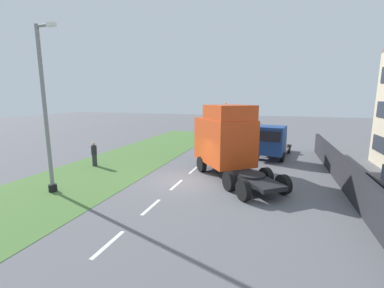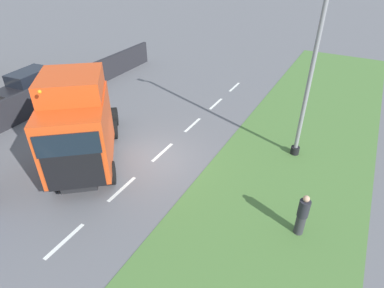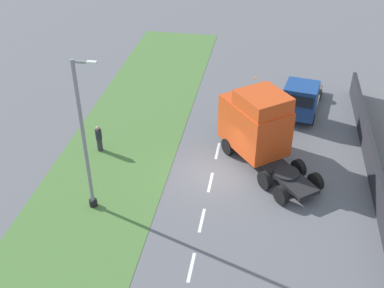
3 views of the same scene
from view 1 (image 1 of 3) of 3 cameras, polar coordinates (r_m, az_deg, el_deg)
name	(u,v)px [view 1 (image 1 of 3)]	position (r m, az deg, el deg)	size (l,w,h in m)	color
ground_plane	(181,181)	(15.61, -2.54, -8.23)	(120.00, 120.00, 0.00)	slate
grass_verge	(97,172)	(18.50, -20.33, -5.90)	(7.00, 44.00, 0.01)	#4C7538
lane_markings	(176,185)	(14.99, -3.48, -9.03)	(0.16, 21.00, 0.00)	white
boundary_wall	(353,183)	(14.95, 32.09, -7.32)	(0.25, 24.00, 1.67)	#232328
lorry_cab	(226,140)	(16.47, 7.63, 0.81)	(6.36, 7.06, 4.65)	black
flatbed_truck	(271,142)	(21.62, 17.23, 0.48)	(3.14, 6.42, 2.75)	navy
lamp_post	(47,120)	(15.01, -29.57, 4.59)	(1.33, 0.42, 8.41)	black
pedestrian	(94,154)	(20.05, -20.90, -2.19)	(0.39, 0.39, 1.76)	#333338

